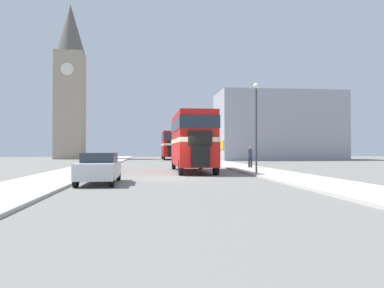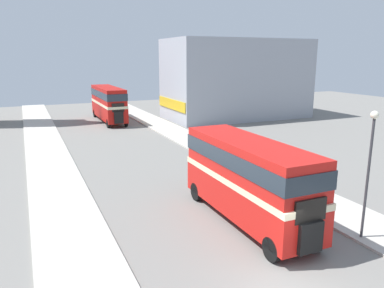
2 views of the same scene
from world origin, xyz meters
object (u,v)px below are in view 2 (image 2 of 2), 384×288
Objects in this scene: double_decker_bus at (248,174)px; street_lamp at (370,157)px; bus_distant at (108,101)px; pedestrian_walking at (288,169)px.

street_lamp reaches higher than double_decker_bus.
bus_distant is (0.06, 33.00, 0.11)m from double_decker_bus.
street_lamp is (-1.62, -7.46, 2.84)m from pedestrian_walking.
double_decker_bus is at bearing -146.33° from pedestrian_walking.
street_lamp reaches higher than pedestrian_walking.
double_decker_bus is at bearing -90.10° from bus_distant.
bus_distant is at bearing 100.28° from pedestrian_walking.
street_lamp is at bearing -102.25° from pedestrian_walking.
bus_distant is at bearing 89.90° from double_decker_bus.
street_lamp reaches higher than bus_distant.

